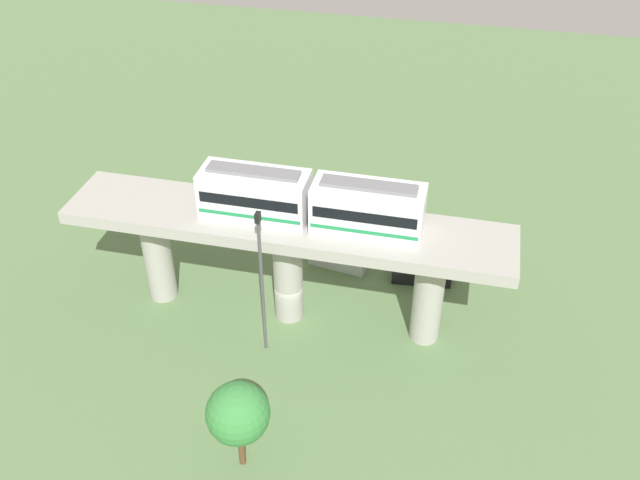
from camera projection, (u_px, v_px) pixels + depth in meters
ground_plane at (289, 314)px, 47.92m from camera, size 120.00×120.00×0.00m
viaduct at (287, 244)px, 44.42m from camera, size 5.20×28.00×7.86m
train at (310, 201)px, 42.06m from camera, size 2.64×13.55×3.24m
parked_car_black at (422, 271)px, 50.51m from camera, size 2.20×4.35×1.76m
parked_car_silver at (340, 256)px, 51.89m from camera, size 2.42×4.42×1.76m
tree_near_viaduct at (238, 414)px, 35.99m from camera, size 3.34×3.34×5.70m
signal_post at (262, 278)px, 41.96m from camera, size 0.44×0.28×10.46m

